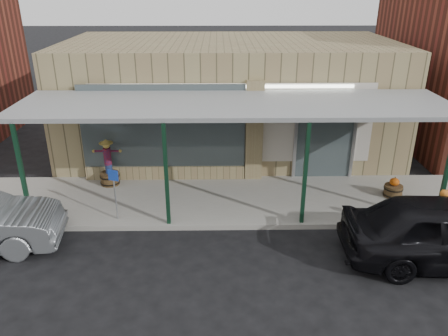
{
  "coord_description": "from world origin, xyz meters",
  "views": [
    {
      "loc": [
        -0.45,
        -8.15,
        6.2
      ],
      "look_at": [
        -0.3,
        2.6,
        1.57
      ],
      "focal_mm": 35.0,
      "sensor_mm": 36.0,
      "label": 1
    }
  ],
  "objects_px": {
    "parked_sedan": "(448,232)",
    "barrel_pumpkin": "(393,189)",
    "handicap_sign": "(114,188)",
    "barrel_scarecrow": "(109,169)"
  },
  "relations": [
    {
      "from": "parked_sedan",
      "to": "barrel_pumpkin",
      "type": "bearing_deg",
      "value": 3.24
    },
    {
      "from": "handicap_sign",
      "to": "parked_sedan",
      "type": "bearing_deg",
      "value": 7.59
    },
    {
      "from": "barrel_scarecrow",
      "to": "handicap_sign",
      "type": "height_order",
      "value": "barrel_scarecrow"
    },
    {
      "from": "barrel_scarecrow",
      "to": "parked_sedan",
      "type": "distance_m",
      "value": 9.75
    },
    {
      "from": "barrel_scarecrow",
      "to": "barrel_pumpkin",
      "type": "xyz_separation_m",
      "value": [
        8.79,
        -0.99,
        -0.29
      ]
    },
    {
      "from": "barrel_scarecrow",
      "to": "parked_sedan",
      "type": "bearing_deg",
      "value": -16.23
    },
    {
      "from": "barrel_pumpkin",
      "to": "parked_sedan",
      "type": "bearing_deg",
      "value": -89.48
    },
    {
      "from": "barrel_scarecrow",
      "to": "barrel_pumpkin",
      "type": "distance_m",
      "value": 8.85
    },
    {
      "from": "barrel_scarecrow",
      "to": "parked_sedan",
      "type": "xyz_separation_m",
      "value": [
        8.82,
        -4.14,
        0.15
      ]
    },
    {
      "from": "barrel_scarecrow",
      "to": "barrel_pumpkin",
      "type": "bearing_deg",
      "value": 2.54
    }
  ]
}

